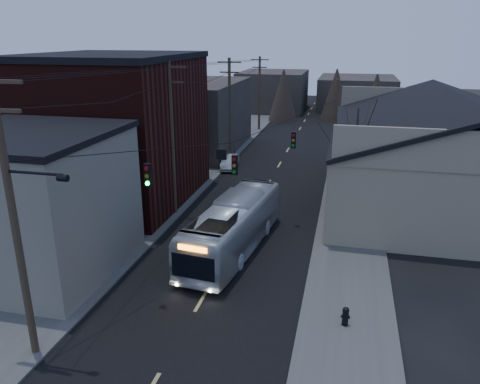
% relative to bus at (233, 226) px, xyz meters
% --- Properties ---
extents(road_surface, '(9.00, 110.00, 0.02)m').
position_rel_bus_xyz_m(road_surface, '(-0.18, 16.65, -1.45)').
color(road_surface, black).
rests_on(road_surface, ground).
extents(sidewalk_left, '(4.00, 110.00, 0.12)m').
position_rel_bus_xyz_m(sidewalk_left, '(-6.68, 16.65, -1.40)').
color(sidewalk_left, '#474744').
rests_on(sidewalk_left, ground).
extents(sidewalk_right, '(4.00, 110.00, 0.12)m').
position_rel_bus_xyz_m(sidewalk_right, '(6.32, 16.65, -1.40)').
color(sidewalk_right, '#474744').
rests_on(sidewalk_right, ground).
extents(building_clapboard, '(8.00, 8.00, 7.00)m').
position_rel_bus_xyz_m(building_clapboard, '(-9.18, -4.35, 2.04)').
color(building_clapboard, slate).
rests_on(building_clapboard, ground).
extents(building_brick, '(10.00, 12.00, 10.00)m').
position_rel_bus_xyz_m(building_brick, '(-10.18, 6.65, 3.54)').
color(building_brick, black).
rests_on(building_brick, ground).
extents(building_left_far, '(9.00, 14.00, 7.00)m').
position_rel_bus_xyz_m(building_left_far, '(-9.68, 22.65, 2.04)').
color(building_left_far, '#302A27').
rests_on(building_left_far, ground).
extents(warehouse, '(16.16, 20.60, 7.73)m').
position_rel_bus_xyz_m(warehouse, '(12.82, 11.65, 1.24)').
color(warehouse, gray).
rests_on(warehouse, ground).
extents(building_far_left, '(10.00, 12.00, 6.00)m').
position_rel_bus_xyz_m(building_far_left, '(-6.18, 51.65, 1.54)').
color(building_far_left, '#302A27').
rests_on(building_far_left, ground).
extents(building_far_right, '(12.00, 14.00, 5.00)m').
position_rel_bus_xyz_m(building_far_right, '(6.82, 56.65, 1.04)').
color(building_far_right, '#302A27').
rests_on(building_far_right, ground).
extents(bare_tree, '(0.40, 0.40, 7.20)m').
position_rel_bus_xyz_m(bare_tree, '(6.32, 6.65, 2.14)').
color(bare_tree, black).
rests_on(bare_tree, ground).
extents(utility_lines, '(11.24, 45.28, 10.50)m').
position_rel_bus_xyz_m(utility_lines, '(-3.29, 10.79, 3.50)').
color(utility_lines, '#382B1E').
rests_on(utility_lines, ground).
extents(bus, '(3.68, 10.69, 2.92)m').
position_rel_bus_xyz_m(bus, '(0.00, 0.00, 0.00)').
color(bus, '#B2B9BF').
rests_on(bus, ground).
extents(parked_car, '(1.71, 3.86, 1.23)m').
position_rel_bus_xyz_m(parked_car, '(-4.35, 16.35, -0.84)').
color(parked_car, '#9FA2A6').
rests_on(parked_car, ground).
extents(fire_hydrant, '(0.38, 0.28, 0.82)m').
position_rel_bus_xyz_m(fire_hydrant, '(6.21, -6.00, -0.90)').
color(fire_hydrant, black).
rests_on(fire_hydrant, sidewalk_right).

